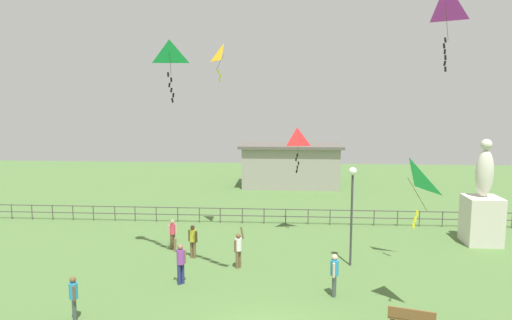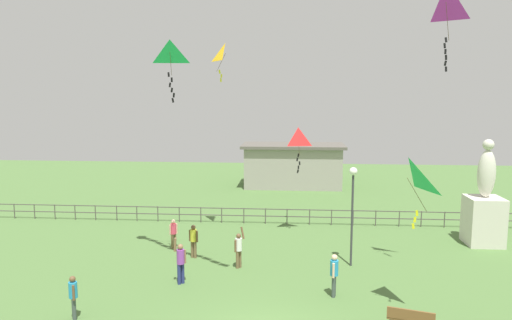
% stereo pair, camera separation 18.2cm
% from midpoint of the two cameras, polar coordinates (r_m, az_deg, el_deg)
% --- Properties ---
extents(statue_monument, '(1.75, 1.75, 5.51)m').
position_cam_midpoint_polar(statue_monument, '(27.39, 25.96, -5.56)').
color(statue_monument, beige).
rests_on(statue_monument, ground_plane).
extents(lamppost, '(0.36, 0.36, 4.55)m').
position_cam_midpoint_polar(lamppost, '(21.68, 11.81, -4.15)').
color(lamppost, '#38383D').
rests_on(lamppost, ground_plane).
extents(park_bench, '(1.55, 0.81, 0.85)m').
position_cam_midpoint_polar(park_bench, '(17.07, 18.45, -17.79)').
color(park_bench, brown).
rests_on(park_bench, ground_plane).
extents(person_0, '(0.31, 0.50, 1.68)m').
position_cam_midpoint_polar(person_0, '(18.93, 9.68, -13.22)').
color(person_0, '#3F4C47').
rests_on(person_0, ground_plane).
extents(person_1, '(0.37, 0.32, 1.50)m').
position_cam_midpoint_polar(person_1, '(24.58, -9.71, -8.53)').
color(person_1, brown).
rests_on(person_1, ground_plane).
extents(person_3, '(0.48, 0.39, 1.99)m').
position_cam_midpoint_polar(person_3, '(20.07, -8.82, -11.87)').
color(person_3, navy).
rests_on(person_3, ground_plane).
extents(person_4, '(0.47, 0.30, 1.61)m').
position_cam_midpoint_polar(person_4, '(23.05, -7.32, -9.42)').
color(person_4, brown).
rests_on(person_4, ground_plane).
extents(person_5, '(0.46, 0.42, 1.87)m').
position_cam_midpoint_polar(person_5, '(21.59, -1.86, -10.52)').
color(person_5, brown).
rests_on(person_5, ground_plane).
extents(person_6, '(0.29, 0.42, 1.57)m').
position_cam_midpoint_polar(person_6, '(18.06, -20.89, -14.92)').
color(person_6, '#3F4C47').
rests_on(person_6, ground_plane).
extents(kite_0, '(1.31, 1.37, 2.38)m').
position_cam_midpoint_polar(kite_0, '(16.70, 18.10, -2.21)').
color(kite_0, '#1EB759').
extents(kite_1, '(1.27, 1.18, 3.22)m').
position_cam_midpoint_polar(kite_1, '(19.97, 22.18, 16.93)').
color(kite_1, '#B22DB2').
extents(kite_2, '(1.19, 0.64, 2.63)m').
position_cam_midpoint_polar(kite_2, '(20.85, -10.08, 12.46)').
color(kite_2, '#1EB759').
extents(kite_3, '(1.04, 0.72, 2.46)m').
position_cam_midpoint_polar(kite_3, '(25.89, 5.30, 2.57)').
color(kite_3, red).
extents(kite_4, '(1.00, 1.18, 1.99)m').
position_cam_midpoint_polar(kite_4, '(25.68, -3.52, 12.62)').
color(kite_4, yellow).
extents(waterfront_railing, '(36.06, 0.06, 0.95)m').
position_cam_midpoint_polar(waterfront_railing, '(28.77, 2.34, -6.51)').
color(waterfront_railing, '#4C4742').
rests_on(waterfront_railing, ground_plane).
extents(pavilion_building, '(8.62, 4.25, 3.63)m').
position_cam_midpoint_polar(pavilion_building, '(40.30, 4.61, -0.63)').
color(pavilion_building, gray).
rests_on(pavilion_building, ground_plane).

